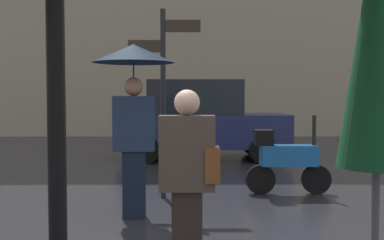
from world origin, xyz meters
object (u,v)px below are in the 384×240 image
(pedestrian_with_bag, at_px, (189,174))
(parked_car_left, at_px, (201,120))
(pedestrian_with_umbrella, at_px, (134,84))
(parked_scooter, at_px, (286,159))
(folded_patio_umbrella_near, at_px, (379,49))
(street_signpost, at_px, (163,84))

(pedestrian_with_bag, distance_m, parked_car_left, 7.80)
(parked_car_left, bearing_deg, pedestrian_with_bag, 76.17)
(pedestrian_with_umbrella, distance_m, parked_scooter, 2.86)
(pedestrian_with_umbrella, relative_size, pedestrian_with_bag, 1.38)
(folded_patio_umbrella_near, distance_m, pedestrian_with_bag, 2.08)
(parked_car_left, relative_size, street_signpost, 1.44)
(folded_patio_umbrella_near, distance_m, parked_scooter, 5.39)
(parked_scooter, height_order, street_signpost, street_signpost)
(parked_scooter, xyz_separation_m, parked_car_left, (-1.22, 4.28, 0.41))
(pedestrian_with_bag, xyz_separation_m, street_signpost, (-0.38, 3.29, 0.82))
(folded_patio_umbrella_near, bearing_deg, parked_car_left, 93.41)
(folded_patio_umbrella_near, height_order, parked_car_left, folded_patio_umbrella_near)
(pedestrian_with_bag, height_order, parked_car_left, parked_car_left)
(parked_scooter, bearing_deg, folded_patio_umbrella_near, -96.46)
(pedestrian_with_umbrella, bearing_deg, folded_patio_umbrella_near, 123.52)
(parked_car_left, bearing_deg, pedestrian_with_umbrella, 68.59)
(pedestrian_with_bag, relative_size, parked_car_left, 0.39)
(pedestrian_with_umbrella, height_order, pedestrian_with_bag, pedestrian_with_umbrella)
(street_signpost, bearing_deg, pedestrian_with_umbrella, -104.29)
(pedestrian_with_umbrella, distance_m, street_signpost, 1.25)
(folded_patio_umbrella_near, distance_m, pedestrian_with_umbrella, 4.08)
(pedestrian_with_umbrella, height_order, parked_scooter, pedestrian_with_umbrella)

